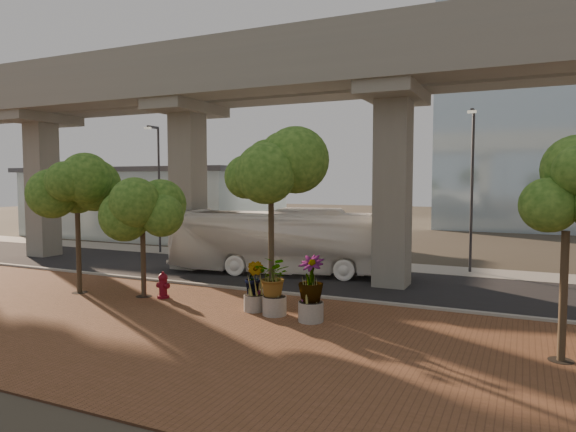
% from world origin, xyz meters
% --- Properties ---
extents(ground, '(160.00, 160.00, 0.00)m').
position_xyz_m(ground, '(0.00, 0.00, 0.00)').
color(ground, '#383229').
rests_on(ground, ground).
extents(brick_plaza, '(70.00, 13.00, 0.06)m').
position_xyz_m(brick_plaza, '(0.00, -8.00, 0.03)').
color(brick_plaza, brown).
rests_on(brick_plaza, ground).
extents(asphalt_road, '(90.00, 8.00, 0.04)m').
position_xyz_m(asphalt_road, '(0.00, 2.00, 0.02)').
color(asphalt_road, black).
rests_on(asphalt_road, ground).
extents(curb_strip, '(70.00, 0.25, 0.16)m').
position_xyz_m(curb_strip, '(0.00, -2.00, 0.08)').
color(curb_strip, '#9C9991').
rests_on(curb_strip, ground).
extents(far_sidewalk, '(90.00, 3.00, 0.06)m').
position_xyz_m(far_sidewalk, '(0.00, 7.50, 0.03)').
color(far_sidewalk, '#9C9991').
rests_on(far_sidewalk, ground).
extents(transit_viaduct, '(72.00, 5.60, 12.40)m').
position_xyz_m(transit_viaduct, '(0.00, 2.00, 7.29)').
color(transit_viaduct, gray).
rests_on(transit_viaduct, ground).
extents(station_pavilion, '(23.00, 13.00, 6.30)m').
position_xyz_m(station_pavilion, '(-20.00, 16.00, 3.22)').
color(station_pavilion, silver).
rests_on(station_pavilion, ground).
extents(transit_bus, '(13.25, 5.46, 3.60)m').
position_xyz_m(transit_bus, '(-0.09, 2.81, 1.80)').
color(transit_bus, white).
rests_on(transit_bus, ground).
extents(fire_hydrant, '(0.58, 0.52, 1.15)m').
position_xyz_m(fire_hydrant, '(-2.38, -4.93, 0.61)').
color(fire_hydrant, maroon).
rests_on(fire_hydrant, ground).
extents(planter_front, '(2.05, 2.05, 2.25)m').
position_xyz_m(planter_front, '(3.28, -5.42, 1.43)').
color(planter_front, '#AEA79D').
rests_on(planter_front, ground).
extents(planter_right, '(2.26, 2.26, 2.41)m').
position_xyz_m(planter_right, '(4.88, -5.67, 1.52)').
color(planter_right, gray).
rests_on(planter_right, ground).
extents(planter_left, '(1.83, 1.83, 2.01)m').
position_xyz_m(planter_left, '(2.29, -5.20, 1.28)').
color(planter_left, '#A9A398').
rests_on(planter_left, ground).
extents(street_tree_far_west, '(3.63, 3.63, 6.36)m').
position_xyz_m(street_tree_far_west, '(-6.52, -5.68, 4.75)').
color(street_tree_far_west, '#4D3D2C').
rests_on(street_tree_far_west, ground).
extents(street_tree_near_west, '(3.40, 3.40, 5.70)m').
position_xyz_m(street_tree_near_west, '(-3.34, -5.04, 4.19)').
color(street_tree_near_west, '#4D3D2C').
rests_on(street_tree_near_west, ground).
extents(street_tree_near_east, '(3.82, 3.82, 7.10)m').
position_xyz_m(street_tree_near_east, '(2.98, -5.09, 5.40)').
color(street_tree_near_east, '#4D3D2C').
rests_on(street_tree_near_east, ground).
extents(street_tree_far_east, '(3.29, 3.29, 6.18)m').
position_xyz_m(street_tree_far_east, '(12.89, -6.44, 4.71)').
color(street_tree_far_east, '#4D3D2C').
rests_on(street_tree_far_east, ground).
extents(streetlamp_west, '(0.44, 1.29, 8.90)m').
position_xyz_m(streetlamp_west, '(-11.75, 6.40, 5.19)').
color(streetlamp_west, '#2F2F34').
rests_on(streetlamp_west, ground).
extents(streetlamp_east, '(0.44, 1.30, 8.96)m').
position_xyz_m(streetlamp_east, '(9.13, 7.38, 5.23)').
color(streetlamp_east, '#2D2D32').
rests_on(streetlamp_east, ground).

